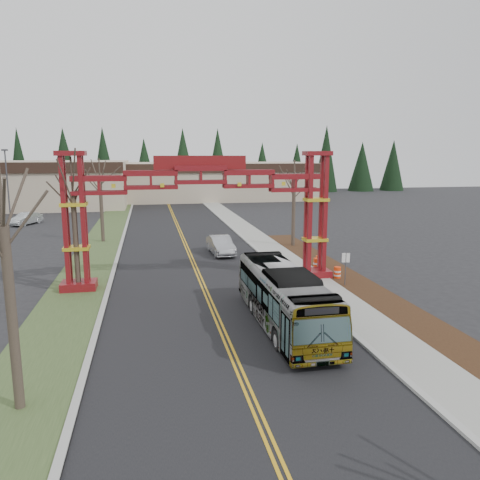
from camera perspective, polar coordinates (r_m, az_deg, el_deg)
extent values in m
plane|color=black|center=(15.75, 3.49, -23.15)|extent=(200.00, 200.00, 0.00)
cube|color=black|center=(38.82, -5.82, -2.55)|extent=(12.00, 110.00, 0.02)
cube|color=gold|center=(38.80, -5.99, -2.54)|extent=(0.12, 100.00, 0.01)
cube|color=gold|center=(38.82, -5.64, -2.52)|extent=(0.12, 100.00, 0.01)
cube|color=#A9A9A3|center=(39.81, 3.03, -2.08)|extent=(0.30, 110.00, 0.15)
cube|color=gray|center=(40.18, 5.04, -1.99)|extent=(2.60, 110.00, 0.14)
cube|color=black|center=(27.81, 19.01, -8.26)|extent=(2.60, 50.00, 0.12)
cube|color=#3A4D26|center=(38.94, -17.63, -2.91)|extent=(4.00, 110.00, 0.08)
cube|color=#A9A9A3|center=(38.75, -14.92, -2.78)|extent=(0.30, 110.00, 0.15)
cube|color=maroon|center=(32.14, -19.02, -5.30)|extent=(2.20, 1.60, 0.60)
cube|color=maroon|center=(31.04, -20.59, 2.18)|extent=(0.28, 0.28, 8.00)
cube|color=maroon|center=(30.87, -18.57, 2.26)|extent=(0.28, 0.28, 8.00)
cube|color=maroon|center=(31.72, -20.38, 2.35)|extent=(0.28, 0.28, 8.00)
cube|color=maroon|center=(31.56, -18.41, 2.44)|extent=(0.28, 0.28, 8.00)
cube|color=yellow|center=(31.58, -19.29, -0.93)|extent=(1.60, 1.10, 0.22)
cube|color=yellow|center=(31.18, -19.60, 4.13)|extent=(1.60, 1.10, 0.22)
cube|color=maroon|center=(31.02, -19.96, 9.91)|extent=(1.80, 1.20, 0.30)
cube|color=maroon|center=(33.78, 8.99, -4.09)|extent=(2.20, 1.60, 0.60)
cube|color=maroon|center=(32.46, 8.51, 3.07)|extent=(0.28, 0.28, 8.00)
cube|color=maroon|center=(32.85, 10.32, 3.10)|extent=(0.28, 0.28, 8.00)
cube|color=maroon|center=(33.12, 8.10, 3.22)|extent=(0.28, 0.28, 8.00)
cube|color=maroon|center=(33.49, 9.88, 3.25)|extent=(0.28, 0.28, 8.00)
cube|color=yellow|center=(33.25, 9.12, 0.08)|extent=(1.60, 1.10, 0.22)
cube|color=yellow|center=(32.87, 9.26, 4.89)|extent=(1.60, 1.10, 0.22)
cube|color=maroon|center=(32.72, 9.42, 10.39)|extent=(1.80, 1.20, 0.30)
cube|color=maroon|center=(30.89, -4.85, 8.17)|extent=(16.00, 0.90, 1.00)
cube|color=maroon|center=(30.93, -4.82, 6.51)|extent=(16.00, 0.90, 0.60)
cube|color=maroon|center=(30.87, -4.86, 9.38)|extent=(6.00, 0.25, 0.90)
cube|color=#BAAB8E|center=(93.78, -2.89, 7.26)|extent=(38.00, 20.00, 7.00)
cube|color=black|center=(83.69, -1.91, 8.74)|extent=(38.00, 0.40, 1.60)
cone|color=black|center=(107.91, -25.38, 8.29)|extent=(5.60, 5.60, 13.00)
cylinder|color=#382D26|center=(108.17, -25.14, 5.28)|extent=(0.80, 0.80, 1.60)
cone|color=black|center=(106.17, -20.89, 8.59)|extent=(5.60, 5.60, 13.00)
cylinder|color=#382D26|center=(106.44, -20.69, 5.53)|extent=(0.80, 0.80, 1.60)
cone|color=black|center=(105.10, -16.26, 8.84)|extent=(5.60, 5.60, 13.00)
cylinder|color=#382D26|center=(105.37, -16.11, 5.75)|extent=(0.80, 0.80, 1.60)
cone|color=black|center=(104.70, -11.57, 9.04)|extent=(5.60, 5.60, 13.00)
cylinder|color=#382D26|center=(104.98, -11.46, 5.93)|extent=(0.80, 0.80, 1.60)
cone|color=black|center=(105.00, -6.87, 9.18)|extent=(5.60, 5.60, 13.00)
cylinder|color=#382D26|center=(105.27, -6.80, 6.08)|extent=(0.80, 0.80, 1.60)
cone|color=black|center=(105.97, -2.23, 9.26)|extent=(5.60, 5.60, 13.00)
cylinder|color=#382D26|center=(106.25, -2.20, 6.18)|extent=(0.80, 0.80, 1.60)
cone|color=black|center=(107.62, 2.31, 9.27)|extent=(5.60, 5.60, 13.00)
cylinder|color=#382D26|center=(107.88, 2.29, 6.25)|extent=(0.80, 0.80, 1.60)
cone|color=black|center=(109.89, 6.68, 9.24)|extent=(5.60, 5.60, 13.00)
cylinder|color=#382D26|center=(110.15, 6.62, 6.27)|extent=(0.80, 0.80, 1.60)
cone|color=black|center=(112.77, 10.85, 9.15)|extent=(5.60, 5.60, 13.00)
cylinder|color=#382D26|center=(113.02, 10.75, 6.26)|extent=(0.80, 0.80, 1.60)
cone|color=black|center=(116.19, 14.80, 9.03)|extent=(5.60, 5.60, 13.00)
cylinder|color=#382D26|center=(116.44, 14.66, 6.23)|extent=(0.80, 0.80, 1.60)
cone|color=black|center=(120.12, 18.49, 8.87)|extent=(5.60, 5.60, 13.00)
cylinder|color=#382D26|center=(120.36, 18.34, 6.17)|extent=(0.80, 0.80, 1.60)
imported|color=#B4B8BD|center=(24.04, 5.40, -7.00)|extent=(2.59, 10.90, 3.03)
imported|color=#A5A8AD|center=(41.10, -2.37, -0.64)|extent=(2.09, 5.01, 1.61)
imported|color=#B9BFC2|center=(64.07, -24.64, 2.38)|extent=(3.38, 4.89, 1.53)
cylinder|color=#382D26|center=(17.58, -26.01, -8.87)|extent=(0.34, 0.34, 6.42)
cylinder|color=#382D26|center=(16.75, -27.18, 5.09)|extent=(0.13, 0.13, 2.33)
cylinder|color=#382D26|center=(31.36, -19.38, -0.26)|extent=(0.33, 0.33, 6.41)
cylinder|color=#382D26|center=(30.90, -19.85, 7.47)|extent=(0.12, 0.12, 2.26)
cylinder|color=#382D26|center=(48.45, -16.51, 3.26)|extent=(0.35, 0.35, 6.01)
cylinder|color=#382D26|center=(48.14, -16.76, 8.09)|extent=(0.13, 0.13, 2.39)
cylinder|color=#382D26|center=(44.46, 6.53, 2.95)|extent=(0.34, 0.34, 5.91)
cylinder|color=#382D26|center=(44.12, 6.64, 8.15)|extent=(0.13, 0.13, 2.37)
cylinder|color=#3F3F44|center=(74.83, -26.48, 6.20)|extent=(0.20, 0.20, 9.14)
cube|color=#3F3F44|center=(74.72, -26.77, 9.77)|extent=(0.81, 0.41, 0.25)
cylinder|color=#3F3F44|center=(31.78, 12.72, -3.58)|extent=(0.06, 0.06, 2.28)
cube|color=white|center=(31.60, 12.78, -2.12)|extent=(0.52, 0.12, 0.62)
cylinder|color=#F43A0D|center=(33.63, 11.77, -3.98)|extent=(0.47, 0.47, 0.91)
cylinder|color=white|center=(33.59, 11.78, -3.76)|extent=(0.49, 0.49, 0.11)
cylinder|color=white|center=(33.66, 11.77, -4.21)|extent=(0.49, 0.49, 0.11)
cylinder|color=#F43A0D|center=(35.30, 9.40, -3.07)|extent=(0.56, 0.56, 1.08)
cylinder|color=white|center=(35.26, 9.41, -2.81)|extent=(0.58, 0.58, 0.13)
cylinder|color=white|center=(35.33, 9.39, -3.33)|extent=(0.58, 0.58, 0.13)
cylinder|color=#F43A0D|center=(36.62, 9.60, -2.67)|extent=(0.51, 0.51, 0.97)
cylinder|color=white|center=(36.59, 9.61, -2.45)|extent=(0.53, 0.53, 0.12)
cylinder|color=white|center=(36.65, 9.60, -2.89)|extent=(0.53, 0.53, 0.12)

